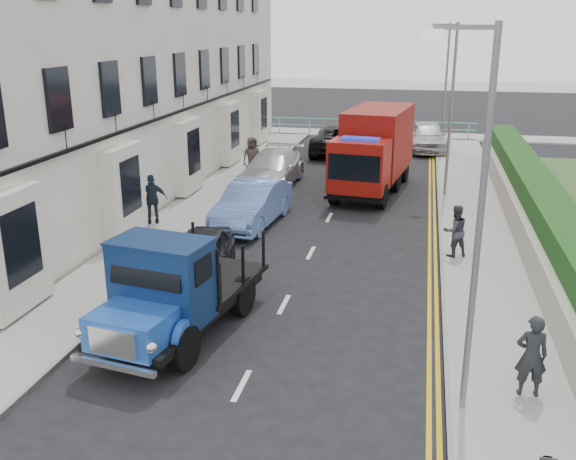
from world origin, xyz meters
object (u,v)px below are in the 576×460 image
object	(u,v)px
lamp_mid	(449,101)
lamp_far	(444,80)
bedford_lorry	(167,297)
parked_car_front	(200,257)
pedestrian_east_near	(531,356)
lamp_near	(474,207)
red_lorry	(374,149)

from	to	relation	value
lamp_mid	lamp_far	distance (m)	10.00
bedford_lorry	parked_car_front	xyz separation A→B (m)	(-0.60, 3.82, -0.47)
pedestrian_east_near	lamp_near	bearing A→B (deg)	22.15
red_lorry	lamp_near	bearing A→B (deg)	-72.06
lamp_mid	bedford_lorry	size ratio (longest dim) A/B	1.27
lamp_near	parked_car_front	xyz separation A→B (m)	(-6.87, 5.23, -3.32)
lamp_near	bedford_lorry	bearing A→B (deg)	167.34
lamp_mid	red_lorry	distance (m)	3.65
lamp_mid	red_lorry	bearing A→B (deg)	172.39
lamp_far	pedestrian_east_near	bearing A→B (deg)	-86.92
lamp_mid	bedford_lorry	distance (m)	16.14
bedford_lorry	pedestrian_east_near	world-z (taller)	bedford_lorry
lamp_near	pedestrian_east_near	world-z (taller)	lamp_near
lamp_far	parked_car_front	xyz separation A→B (m)	(-6.87, -20.77, -3.32)
lamp_near	red_lorry	world-z (taller)	lamp_near
lamp_mid	red_lorry	size ratio (longest dim) A/B	1.02
red_lorry	pedestrian_east_near	bearing A→B (deg)	-66.92
parked_car_front	lamp_mid	bearing A→B (deg)	49.74
lamp_near	lamp_mid	distance (m)	16.00
parked_car_front	pedestrian_east_near	world-z (taller)	pedestrian_east_near
parked_car_front	red_lorry	bearing A→B (deg)	62.83
bedford_lorry	lamp_mid	bearing A→B (deg)	76.13
lamp_near	lamp_far	bearing A→B (deg)	90.00
lamp_mid	lamp_far	size ratio (longest dim) A/B	1.00
red_lorry	bedford_lorry	bearing A→B (deg)	-94.77
lamp_far	parked_car_front	bearing A→B (deg)	-108.30
parked_car_front	pedestrian_east_near	xyz separation A→B (m)	(8.23, -4.56, 0.27)
red_lorry	pedestrian_east_near	distance (m)	16.32
lamp_far	lamp_mid	bearing A→B (deg)	-90.00
lamp_far	bedford_lorry	size ratio (longest dim) A/B	1.27
lamp_far	red_lorry	world-z (taller)	lamp_far
lamp_near	bedford_lorry	world-z (taller)	lamp_near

